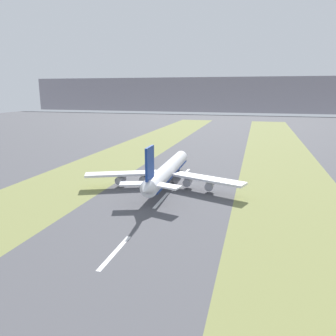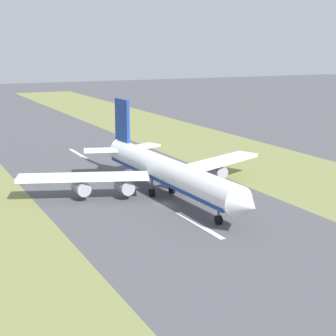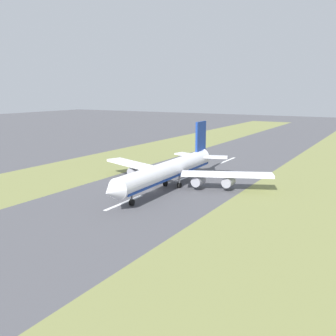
{
  "view_description": "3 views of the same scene",
  "coord_description": "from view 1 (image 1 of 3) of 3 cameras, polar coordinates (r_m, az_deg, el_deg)",
  "views": [
    {
      "loc": [
        31.29,
        -130.68,
        38.11
      ],
      "look_at": [
        -2.98,
        -4.23,
        7.0
      ],
      "focal_mm": 35.0,
      "sensor_mm": 36.0,
      "label": 1
    },
    {
      "loc": [
        50.41,
        106.36,
        34.27
      ],
      "look_at": [
        -2.98,
        -4.23,
        7.0
      ],
      "focal_mm": 60.0,
      "sensor_mm": 36.0,
      "label": 2
    },
    {
      "loc": [
        -65.25,
        103.39,
        31.66
      ],
      "look_at": [
        -2.98,
        -4.23,
        7.0
      ],
      "focal_mm": 42.0,
      "sensor_mm": 36.0,
      "label": 3
    }
  ],
  "objects": [
    {
      "name": "mountain_ridge",
      "position": [
        651.47,
        12.71,
        12.37
      ],
      "size": [
        800.0,
        120.0,
        60.95
      ],
      "primitive_type": "cube",
      "color": "gray",
      "rests_on": "ground"
    },
    {
      "name": "ground_plane",
      "position": [
        139.67,
        1.64,
        -2.48
      ],
      "size": [
        800.0,
        800.0,
        0.0
      ],
      "primitive_type": "plane",
      "color": "#4C4C51"
    },
    {
      "name": "centreline_dash_far",
      "position": [
        154.52,
        3.01,
        -0.94
      ],
      "size": [
        1.2,
        18.0,
        0.01
      ],
      "primitive_type": "cube",
      "color": "silver",
      "rests_on": "ground"
    },
    {
      "name": "centreline_dash_near",
      "position": [
        82.74,
        -9.2,
        -14.25
      ],
      "size": [
        1.2,
        18.0,
        0.01
      ],
      "primitive_type": "cube",
      "color": "silver",
      "rests_on": "ground"
    },
    {
      "name": "grass_median_east",
      "position": [
        136.81,
        20.32,
        -3.67
      ],
      "size": [
        40.0,
        600.0,
        0.01
      ],
      "primitive_type": "cube",
      "color": "olive",
      "rests_on": "ground"
    },
    {
      "name": "centreline_dash_mid",
      "position": [
        117.31,
        -1.16,
        -5.6
      ],
      "size": [
        1.2,
        18.0,
        0.01
      ],
      "primitive_type": "cube",
      "color": "silver",
      "rests_on": "ground"
    },
    {
      "name": "airplane_main_jet",
      "position": [
        133.08,
        -0.19,
        -0.59
      ],
      "size": [
        64.11,
        67.13,
        20.2
      ],
      "color": "white",
      "rests_on": "ground"
    },
    {
      "name": "grass_median_west",
      "position": [
        156.04,
        -14.65,
        -1.22
      ],
      "size": [
        40.0,
        600.0,
        0.01
      ],
      "primitive_type": "cube",
      "color": "olive",
      "rests_on": "ground"
    }
  ]
}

